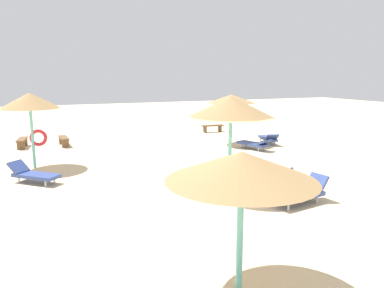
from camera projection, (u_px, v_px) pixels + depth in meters
ground_plane at (229, 198)px, 11.64m from camera, size 80.00×80.00×0.00m
parasol_0 at (231, 99)px, 20.17m from camera, size 2.59×2.59×2.75m
parasol_1 at (231, 107)px, 11.73m from camera, size 2.78×2.78×3.14m
parasol_2 at (30, 102)px, 14.84m from camera, size 2.36×2.36×3.10m
parasol_3 at (242, 167)px, 6.22m from camera, size 2.60×2.60×2.54m
lounger_0 at (268, 138)px, 20.71m from camera, size 1.15×2.01×0.67m
lounger_1 at (301, 193)px, 11.04m from camera, size 1.92×0.91×0.81m
lounger_2 at (33, 174)px, 13.18m from camera, size 1.80×1.77×0.74m
lounger_5 at (254, 144)px, 19.07m from camera, size 1.17×2.01×0.64m
lounger_6 at (265, 175)px, 13.12m from camera, size 1.46×1.98×0.68m
bench_0 at (64, 140)px, 20.05m from camera, size 0.50×1.52×0.49m
bench_1 at (22, 141)px, 19.57m from camera, size 0.57×1.54×0.49m
bench_2 at (212, 127)px, 24.87m from camera, size 1.51×0.44×0.49m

